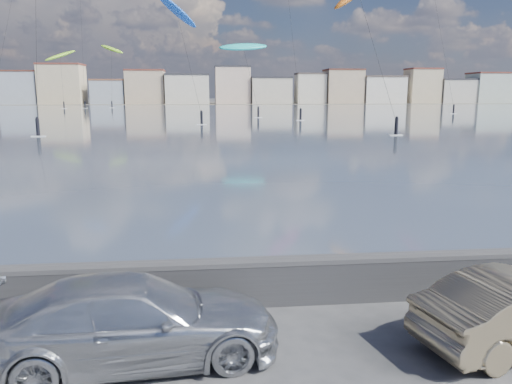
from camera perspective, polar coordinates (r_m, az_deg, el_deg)
The scene contains 10 objects.
ground at distance 8.50m, azimuth -4.18°, elevation -20.40°, with size 700.00×700.00×0.00m, color #333335.
bay_water at distance 98.83m, azimuth -5.90°, elevation 8.72°, with size 500.00×177.00×0.00m, color #343E4E.
far_shore_strip at distance 207.27m, azimuth -5.98°, elevation 10.08°, with size 500.00×60.00×0.00m, color #4C473D.
seawall at distance 10.66m, azimuth -4.70°, elevation -10.06°, with size 400.00×0.36×1.08m.
far_buildings at distance 193.24m, azimuth -5.62°, elevation 11.78°, with size 240.79×13.26×14.60m.
car_silver at distance 8.87m, azimuth -13.85°, elevation -14.02°, with size 2.00×4.92×1.43m, color silver.
kitesurfer_7 at distance 163.98m, azimuth -16.18°, elevation 15.37°, with size 9.26×19.06×19.16m.
kitesurfer_9 at distance 83.83m, azimuth -9.02°, elevation 19.63°, with size 8.10×16.80×19.61m.
kitesurfer_14 at distance 159.23m, azimuth -21.47°, elevation 14.27°, with size 9.03×16.88×16.96m.
kitesurfer_16 at distance 95.41m, azimuth -1.46°, elevation 16.16°, with size 9.51×9.02×13.82m.
Camera 1 is at (-0.17, -7.23, 4.47)m, focal length 35.00 mm.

